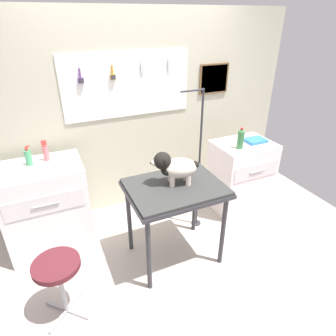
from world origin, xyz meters
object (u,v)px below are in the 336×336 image
at_px(soda_bottle, 241,139).
at_px(stool, 58,272).
at_px(dog, 174,167).
at_px(shampoo_bottle, 28,157).
at_px(counter_left, 47,207).
at_px(grooming_table, 175,194).
at_px(grooming_arm, 198,169).
at_px(cabinet_right, 240,176).

bearing_deg(soda_bottle, stool, -164.11).
height_order(dog, shampoo_bottle, dog).
xyz_separation_m(counter_left, stool, (0.01, -0.93, -0.01)).
bearing_deg(grooming_table, stool, -168.93).
bearing_deg(stool, grooming_arm, 20.23).
relative_size(grooming_arm, stool, 2.89).
relative_size(counter_left, cabinet_right, 1.06).
distance_m(cabinet_right, stool, 2.33).
bearing_deg(grooming_arm, shampoo_bottle, 164.95).
bearing_deg(dog, stool, -167.09).
height_order(grooming_arm, shampoo_bottle, grooming_arm).
xyz_separation_m(grooming_table, soda_bottle, (0.98, 0.38, 0.24)).
distance_m(grooming_table, grooming_arm, 0.57).
distance_m(grooming_table, dog, 0.26).
relative_size(shampoo_bottle, soda_bottle, 0.82).
bearing_deg(dog, grooming_table, -101.12).
bearing_deg(cabinet_right, grooming_arm, -170.50).
bearing_deg(shampoo_bottle, cabinet_right, -7.95).
distance_m(stool, soda_bottle, 2.23).
height_order(grooming_table, dog, dog).
distance_m(counter_left, stool, 0.93).
relative_size(grooming_arm, cabinet_right, 1.82).
bearing_deg(counter_left, cabinet_right, -6.35).
height_order(grooming_table, shampoo_bottle, shampoo_bottle).
distance_m(grooming_arm, dog, 0.60).
relative_size(counter_left, stool, 1.68).
distance_m(counter_left, cabinet_right, 2.25).
distance_m(grooming_arm, stool, 1.67).
bearing_deg(grooming_table, grooming_arm, 38.43).
height_order(grooming_arm, soda_bottle, grooming_arm).
xyz_separation_m(stool, soda_bottle, (2.08, 0.59, 0.53)).
bearing_deg(shampoo_bottle, dog, -32.51).
bearing_deg(stool, cabinet_right, 17.06).
distance_m(counter_left, soda_bottle, 2.18).
height_order(grooming_table, grooming_arm, grooming_arm).
distance_m(grooming_arm, shampoo_bottle, 1.69).
bearing_deg(grooming_table, counter_left, 147.08).
relative_size(grooming_table, dog, 2.04).
bearing_deg(stool, counter_left, 90.56).
xyz_separation_m(shampoo_bottle, soda_bottle, (2.15, -0.41, -0.02)).
xyz_separation_m(dog, counter_left, (-1.11, 0.68, -0.54)).
bearing_deg(counter_left, stool, -89.44).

